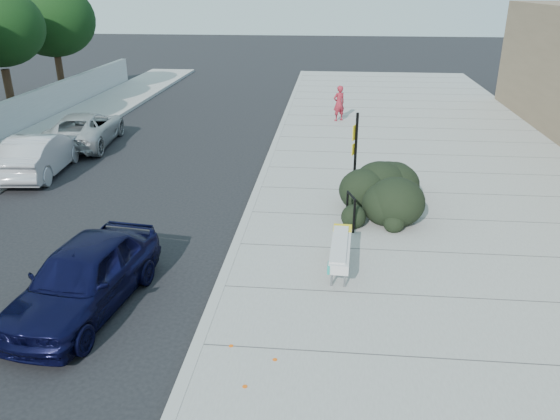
{
  "coord_description": "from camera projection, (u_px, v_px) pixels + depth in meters",
  "views": [
    {
      "loc": [
        2.2,
        -9.73,
        6.0
      ],
      "look_at": [
        1.06,
        2.18,
        1.0
      ],
      "focal_mm": 35.0,
      "sensor_mm": 36.0,
      "label": 1
    }
  ],
  "objects": [
    {
      "name": "pedestrian",
      "position": [
        339.0,
        103.0,
        24.68
      ],
      "size": [
        0.7,
        0.63,
        1.59
      ],
      "primitive_type": "imported",
      "rotation": [
        0.0,
        0.0,
        3.71
      ],
      "color": "maroon",
      "rests_on": "sidewalk_near"
    },
    {
      "name": "bike_rack",
      "position": [
        351.0,
        208.0,
        13.85
      ],
      "size": [
        0.23,
        0.61,
        0.93
      ],
      "rotation": [
        0.0,
        0.0,
        0.29
      ],
      "color": "black",
      "rests_on": "sidewalk_near"
    },
    {
      "name": "tree_far_f",
      "position": [
        52.0,
        20.0,
        28.38
      ],
      "size": [
        4.4,
        4.4,
        6.07
      ],
      "color": "#332114",
      "rests_on": "ground"
    },
    {
      "name": "sign_post",
      "position": [
        355.0,
        153.0,
        15.16
      ],
      "size": [
        0.16,
        0.28,
        2.6
      ],
      "rotation": [
        0.0,
        0.0,
        -0.43
      ],
      "color": "black",
      "rests_on": "sidewalk_near"
    },
    {
      "name": "curb_near",
      "position": [
        253.0,
        201.0,
        16.0
      ],
      "size": [
        0.22,
        50.0,
        0.17
      ],
      "primitive_type": "cube",
      "color": "#9E9E99",
      "rests_on": "ground"
    },
    {
      "name": "wagon_silver",
      "position": [
        40.0,
        154.0,
        18.27
      ],
      "size": [
        1.87,
        4.35,
        1.39
      ],
      "primitive_type": "imported",
      "rotation": [
        0.0,
        0.0,
        3.24
      ],
      "color": "#B0B0B5",
      "rests_on": "ground"
    },
    {
      "name": "ground",
      "position": [
        220.0,
        292.0,
        11.44
      ],
      "size": [
        120.0,
        120.0,
        0.0
      ],
      "primitive_type": "plane",
      "color": "black",
      "rests_on": "ground"
    },
    {
      "name": "hedge",
      "position": [
        383.0,
        182.0,
        15.28
      ],
      "size": [
        2.92,
        4.08,
        1.38
      ],
      "primitive_type": "ellipsoid",
      "rotation": [
        0.0,
        0.0,
        -0.32
      ],
      "color": "black",
      "rests_on": "sidewalk_near"
    },
    {
      "name": "sedan_navy",
      "position": [
        84.0,
        277.0,
        10.62
      ],
      "size": [
        2.18,
        4.29,
        1.4
      ],
      "primitive_type": "imported",
      "rotation": [
        0.0,
        0.0,
        -0.13
      ],
      "color": "black",
      "rests_on": "ground"
    },
    {
      "name": "sidewalk_near",
      "position": [
        448.0,
        208.0,
        15.51
      ],
      "size": [
        11.2,
        50.0,
        0.15
      ],
      "primitive_type": "cube",
      "color": "gray",
      "rests_on": "ground"
    },
    {
      "name": "bench",
      "position": [
        341.0,
        248.0,
        11.89
      ],
      "size": [
        0.54,
        2.08,
        0.62
      ],
      "rotation": [
        0.0,
        0.0,
        -0.05
      ],
      "color": "gray",
      "rests_on": "sidewalk_near"
    },
    {
      "name": "suv_silver",
      "position": [
        85.0,
        129.0,
        21.54
      ],
      "size": [
        2.68,
        4.94,
        1.31
      ],
      "primitive_type": "imported",
      "rotation": [
        0.0,
        0.0,
        3.25
      ],
      "color": "#A5A9AB",
      "rests_on": "ground"
    }
  ]
}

